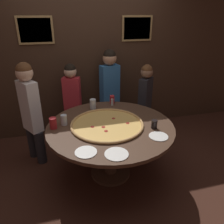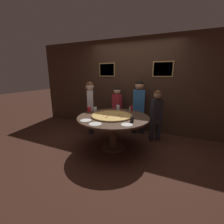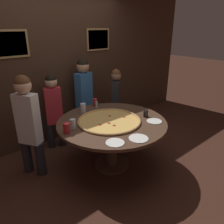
# 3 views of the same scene
# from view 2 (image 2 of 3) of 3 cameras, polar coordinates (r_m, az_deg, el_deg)

# --- Properties ---
(ground_plane) EXTENTS (24.00, 24.00, 0.00)m
(ground_plane) POSITION_cam_2_polar(r_m,az_deg,el_deg) (3.51, 0.45, -13.39)
(ground_plane) COLOR #422319
(back_wall) EXTENTS (6.40, 0.08, 2.60)m
(back_wall) POSITION_cam_2_polar(r_m,az_deg,el_deg) (4.41, 7.87, 9.94)
(back_wall) COLOR #3D281C
(back_wall) RESTS_ON ground_plane
(dining_table) EXTENTS (1.55, 1.55, 0.74)m
(dining_table) POSITION_cam_2_polar(r_m,az_deg,el_deg) (3.28, 0.47, -3.97)
(dining_table) COLOR #4C3323
(dining_table) RESTS_ON ground_plane
(giant_pizza) EXTENTS (0.89, 0.89, 0.03)m
(giant_pizza) POSITION_cam_2_polar(r_m,az_deg,el_deg) (3.26, -0.09, -1.36)
(giant_pizza) COLOR #EAB75B
(giant_pizza) RESTS_ON dining_table
(drink_cup_near_left) EXTENTS (0.07, 0.07, 0.10)m
(drink_cup_near_left) POSITION_cam_2_polar(r_m,az_deg,el_deg) (2.87, 7.58, -2.85)
(drink_cup_near_left) COLOR black
(drink_cup_near_left) RESTS_ON dining_table
(drink_cup_centre_back) EXTENTS (0.07, 0.07, 0.13)m
(drink_cup_centre_back) POSITION_cam_2_polar(r_m,az_deg,el_deg) (3.59, -6.46, 0.90)
(drink_cup_centre_back) COLOR silver
(drink_cup_centre_back) RESTS_ON dining_table
(drink_cup_front_edge) EXTENTS (0.08, 0.08, 0.14)m
(drink_cup_front_edge) POSITION_cam_2_polar(r_m,az_deg,el_deg) (3.61, -8.70, 0.93)
(drink_cup_front_edge) COLOR #B22328
(drink_cup_front_edge) RESTS_ON dining_table
(drink_cup_near_right) EXTENTS (0.09, 0.09, 0.14)m
(drink_cup_near_right) POSITION_cam_2_polar(r_m,az_deg,el_deg) (3.76, 2.32, 1.64)
(drink_cup_near_right) COLOR silver
(drink_cup_near_right) RESTS_ON dining_table
(drink_cup_far_left) EXTENTS (0.07, 0.07, 0.12)m
(drink_cup_far_left) POSITION_cam_2_polar(r_m,az_deg,el_deg) (3.76, 7.39, 1.43)
(drink_cup_far_left) COLOR #B22328
(drink_cup_far_left) RESTS_ON dining_table
(white_plate_left_side) EXTENTS (0.24, 0.24, 0.01)m
(white_plate_left_side) POSITION_cam_2_polar(r_m,az_deg,el_deg) (2.77, -6.38, -4.55)
(white_plate_left_side) COLOR white
(white_plate_left_side) RESTS_ON dining_table
(white_plate_beside_cup) EXTENTS (0.22, 0.22, 0.01)m
(white_plate_beside_cup) POSITION_cam_2_polar(r_m,az_deg,el_deg) (3.00, -9.97, -3.18)
(white_plate_beside_cup) COLOR white
(white_plate_beside_cup) RESTS_ON dining_table
(white_plate_right_side) EXTENTS (0.21, 0.21, 0.01)m
(white_plate_right_side) POSITION_cam_2_polar(r_m,az_deg,el_deg) (2.72, 5.64, -4.84)
(white_plate_right_side) COLOR white
(white_plate_right_side) RESTS_ON dining_table
(condiment_shaker) EXTENTS (0.04, 0.04, 0.10)m
(condiment_shaker) POSITION_cam_2_polar(r_m,az_deg,el_deg) (3.70, 6.80, 1.04)
(condiment_shaker) COLOR silver
(condiment_shaker) RESTS_ON dining_table
(diner_far_left) EXTENTS (0.39, 0.23, 1.47)m
(diner_far_left) POSITION_cam_2_polar(r_m,az_deg,el_deg) (4.14, 10.12, 2.98)
(diner_far_left) COLOR #232328
(diner_far_left) RESTS_ON ground_plane
(diner_far_right) EXTENTS (0.30, 0.37, 1.44)m
(diner_far_right) POSITION_cam_2_polar(r_m,az_deg,el_deg) (4.18, -8.24, 2.88)
(diner_far_right) COLOR #232328
(diner_far_right) RESTS_ON ground_plane
(diner_centre_back) EXTENTS (0.31, 0.30, 1.27)m
(diner_centre_back) POSITION_cam_2_polar(r_m,az_deg,el_deg) (3.79, 16.57, -0.26)
(diner_centre_back) COLOR #232328
(diner_centre_back) RESTS_ON ground_plane
(diner_side_right) EXTENTS (0.34, 0.22, 1.29)m
(diner_side_right) POSITION_cam_2_polar(r_m,az_deg,el_deg) (4.33, 1.88, 2.30)
(diner_side_right) COLOR #232328
(diner_side_right) RESTS_ON ground_plane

